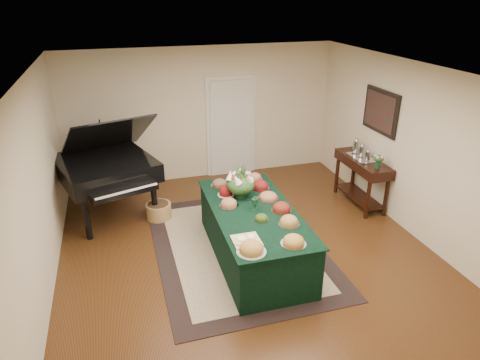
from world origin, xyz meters
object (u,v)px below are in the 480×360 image
object	(u,v)px
buffet_table	(254,234)
floral_centerpiece	(241,181)
mahogany_sideboard	(362,169)
grand_piano	(106,167)

from	to	relation	value
buffet_table	floral_centerpiece	world-z (taller)	floral_centerpiece
buffet_table	mahogany_sideboard	bearing A→B (deg)	24.49
buffet_table	mahogany_sideboard	world-z (taller)	mahogany_sideboard
floral_centerpiece	grand_piano	xyz separation A→B (m)	(-1.94, 1.53, -0.14)
buffet_table	grand_piano	size ratio (longest dim) A/B	1.18
floral_centerpiece	grand_piano	distance (m)	2.48
buffet_table	grand_piano	distance (m)	2.87
mahogany_sideboard	grand_piano	bearing A→B (deg)	168.65
buffet_table	floral_centerpiece	xyz separation A→B (m)	(-0.06, 0.47, 0.65)
buffet_table	grand_piano	bearing A→B (deg)	134.91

